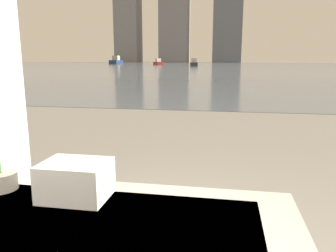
% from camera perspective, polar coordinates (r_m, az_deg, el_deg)
% --- Properties ---
extents(potted_orchid, '(0.14, 0.14, 0.43)m').
position_cam_1_polar(potted_orchid, '(1.69, -27.22, -7.38)').
color(potted_orchid, silver).
rests_on(potted_orchid, bathtub).
extents(towel_stack, '(0.28, 0.22, 0.16)m').
position_cam_1_polar(towel_stack, '(1.47, -15.78, -9.04)').
color(towel_stack, white).
rests_on(towel_stack, bathtub).
extents(harbor_water, '(180.00, 110.00, 0.01)m').
position_cam_1_polar(harbor_water, '(62.42, 9.78, 10.35)').
color(harbor_water, slate).
rests_on(harbor_water, ground_plane).
extents(harbor_boat_0, '(1.85, 5.22, 1.95)m').
position_cam_1_polar(harbor_boat_0, '(79.45, -9.03, 11.10)').
color(harbor_boat_0, navy).
rests_on(harbor_boat_0, harbor_water).
extents(harbor_boat_2, '(2.63, 3.62, 1.30)m').
position_cam_1_polar(harbor_boat_2, '(67.77, -1.72, 10.98)').
color(harbor_boat_2, maroon).
rests_on(harbor_boat_2, harbor_water).
extents(harbor_boat_3, '(1.57, 3.63, 1.32)m').
position_cam_1_polar(harbor_boat_3, '(55.66, 4.54, 10.83)').
color(harbor_boat_3, '#2D2D33').
rests_on(harbor_boat_3, harbor_water).
extents(skyline_tower_1, '(9.81, 9.88, 28.71)m').
position_cam_1_polar(skyline_tower_1, '(120.61, 1.17, 17.86)').
color(skyline_tower_1, slate).
rests_on(skyline_tower_1, ground_plane).
extents(skyline_tower_2, '(9.69, 7.40, 26.82)m').
position_cam_1_polar(skyline_tower_2, '(119.04, 10.37, 17.30)').
color(skyline_tower_2, slate).
rests_on(skyline_tower_2, ground_plane).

